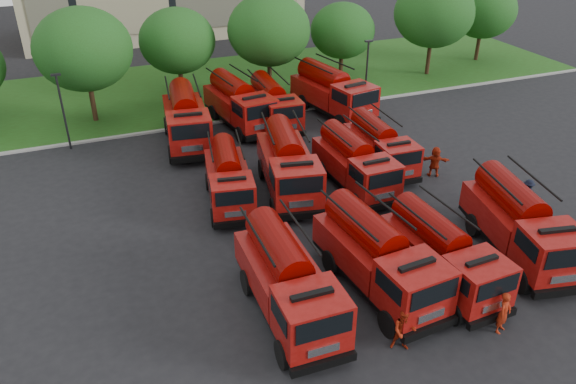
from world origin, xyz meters
name	(u,v)px	position (x,y,z in m)	size (l,w,h in m)	color
ground	(314,259)	(0.00, 0.00, 0.00)	(140.00, 140.00, 0.00)	black
lawn	(189,89)	(0.00, 26.00, 0.06)	(70.00, 16.00, 0.12)	#204412
curb	(214,123)	(0.00, 17.90, 0.07)	(70.00, 0.30, 0.14)	gray
tree_2	(83,49)	(-8.00, 21.50, 5.35)	(6.72, 6.72, 8.22)	#382314
tree_3	(177,41)	(-1.00, 24.00, 4.68)	(5.88, 5.88, 7.19)	#382314
tree_4	(269,30)	(6.00, 22.50, 5.22)	(6.55, 6.55, 8.01)	#382314
tree_5	(342,31)	(13.00, 23.50, 4.35)	(5.46, 5.46, 6.68)	#382314
tree_6	(434,13)	(21.00, 22.00, 5.49)	(6.89, 6.89, 8.42)	#382314
tree_7	(484,10)	(28.00, 24.00, 4.82)	(6.05, 6.05, 7.39)	#382314
lamp_post_0	(62,108)	(-10.00, 17.20, 2.90)	(0.60, 0.25, 5.11)	black
lamp_post_1	(367,69)	(12.00, 17.20, 2.90)	(0.60, 0.25, 5.11)	black
fire_truck_0	(288,281)	(-2.55, -3.05, 1.67)	(2.79, 7.32, 3.31)	black
fire_truck_1	(378,256)	(1.61, -2.94, 1.68)	(3.17, 7.51, 3.34)	black
fire_truck_2	(442,253)	(4.42, -3.60, 1.54)	(2.72, 6.81, 3.05)	black
fire_truck_3	(520,223)	(9.04, -3.12, 1.70)	(3.98, 7.77, 3.37)	black
fire_truck_4	(229,178)	(-2.18, 6.62, 1.48)	(3.36, 6.74, 2.93)	black
fire_truck_5	(288,164)	(1.26, 6.53, 1.73)	(4.01, 7.90, 3.43)	black
fire_truck_6	(354,163)	(4.96, 5.60, 1.56)	(2.61, 6.86, 3.10)	black
fire_truck_7	(380,146)	(7.60, 7.30, 1.47)	(2.57, 6.49, 2.91)	black
fire_truck_8	(186,119)	(-2.55, 15.20, 1.78)	(3.68, 8.04, 3.53)	black
fire_truck_9	(239,103)	(1.62, 16.84, 1.71)	(3.57, 7.76, 3.40)	black
fire_truck_10	(273,104)	(3.89, 16.08, 1.60)	(2.83, 7.10, 3.19)	black
fire_truck_11	(332,92)	(8.74, 16.36, 1.79)	(4.08, 8.18, 3.56)	black
firefighter_0	(500,330)	(4.90, -7.12, 0.00)	(0.68, 0.49, 1.85)	maroon
firefighter_1	(401,348)	(0.76, -6.51, 0.00)	(0.89, 0.49, 1.82)	maroon
firefighter_3	(524,206)	(12.65, 0.15, 0.00)	(1.06, 0.54, 1.63)	black
firefighter_4	(370,258)	(2.50, -0.93, 0.00)	(0.97, 0.63, 1.98)	black
firefighter_5	(433,176)	(10.11, 5.08, 0.00)	(1.74, 0.75, 1.88)	maroon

